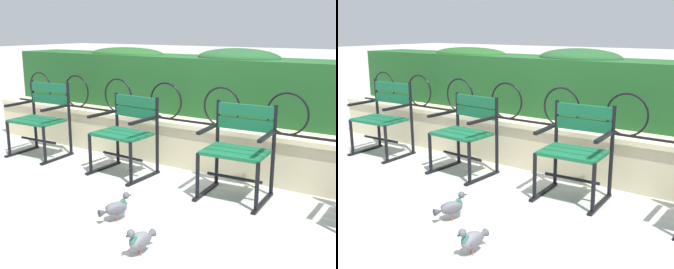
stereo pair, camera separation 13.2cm
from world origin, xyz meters
TOP-DOWN VIEW (x-y plane):
  - ground_plane at (0.00, 0.00)m, footprint 60.00×60.00m
  - stone_wall at (0.00, 0.87)m, footprint 6.54×0.41m
  - iron_arch_fence at (-0.13, 0.80)m, footprint 6.01×0.02m
  - hedge_row at (-0.00, 1.39)m, footprint 6.41×0.68m
  - park_chair_leftmost at (-1.93, 0.25)m, footprint 0.66×0.55m
  - park_chair_centre_left at (-0.65, 0.28)m, footprint 0.63×0.55m
  - park_chair_centre_right at (0.61, 0.31)m, footprint 0.62×0.55m
  - pigeon_near_chairs at (0.50, -1.03)m, footprint 0.11×0.29m
  - pigeon_far_side at (0.02, -0.71)m, footprint 0.17×0.28m

SIDE VIEW (x-z plane):
  - ground_plane at x=0.00m, z-range 0.00..0.00m
  - pigeon_near_chairs at x=0.50m, z-range 0.00..0.22m
  - pigeon_far_side at x=0.02m, z-range 0.00..0.22m
  - stone_wall at x=0.00m, z-range 0.00..0.52m
  - park_chair_centre_left at x=-0.65m, z-range 0.04..0.87m
  - park_chair_centre_right at x=0.61m, z-range 0.03..0.89m
  - park_chair_leftmost at x=-1.93m, z-range 0.03..0.92m
  - iron_arch_fence at x=-0.13m, z-range 0.49..0.91m
  - hedge_row at x=0.00m, z-range 0.49..1.27m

